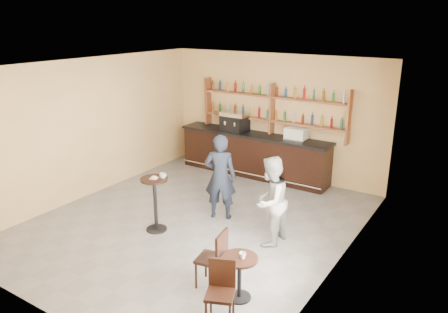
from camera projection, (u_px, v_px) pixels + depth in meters
The scene contains 23 objects.
floor at pixel (195, 222), 9.05m from camera, with size 7.00×7.00×0.00m, color slate.
ceiling at pixel (191, 66), 8.07m from camera, with size 7.00×7.00×0.00m, color white.
wall_back at pixel (274, 116), 11.36m from camera, with size 7.00×7.00×0.00m, color #E7C183.
wall_front at pixel (35, 212), 5.77m from camera, with size 7.00×7.00×0.00m, color #E7C183.
wall_left at pixel (90, 128), 10.12m from camera, with size 7.00×7.00×0.00m, color #E7C183.
wall_right at pixel (343, 178), 7.01m from camera, with size 7.00×7.00×0.00m, color #E7C183.
window_pane at pixel (315, 196), 6.02m from camera, with size 2.00×2.00×0.00m, color white.
window_frame at pixel (314, 196), 6.03m from camera, with size 0.04×1.70×2.10m, color black, non-canonical shape.
shelf_unit at pixel (272, 109), 11.19m from camera, with size 4.00×0.26×1.40m, color brown, non-canonical shape.
liquor_bottles at pixel (272, 102), 11.14m from camera, with size 3.68×0.10×1.00m, color #8C5919, non-canonical shape.
bar_counter at pixel (254, 154), 11.59m from camera, with size 4.21×0.82×1.14m, color black, non-canonical shape.
espresso_machine at pixel (235, 121), 11.65m from camera, with size 0.71×0.46×0.51m, color black, non-canonical shape.
pastry_case at pixel (297, 134), 10.75m from camera, with size 0.53×0.43×0.32m, color silver, non-canonical shape.
pedestal_table at pixel (155, 204), 8.56m from camera, with size 0.54×0.54×1.10m, color black, non-canonical shape.
napkin at pixel (154, 178), 8.39m from camera, with size 0.15×0.15×0.00m, color white.
donut at pixel (154, 177), 8.37m from camera, with size 0.11×0.11×0.04m, color #D8874F.
cup_pedestal at pixel (163, 176), 8.38m from camera, with size 0.13×0.13×0.10m, color white.
man_main at pixel (220, 177), 9.01m from camera, with size 0.66×0.43×1.81m, color black.
cafe_table at pixel (239, 278), 6.51m from camera, with size 0.55×0.55×0.70m, color black, non-canonical shape.
cup_cafe at pixel (243, 256), 6.37m from camera, with size 0.10×0.10×0.09m, color white.
chair_west at pixel (211, 258), 6.80m from camera, with size 0.41×0.41×0.96m, color black, non-canonical shape.
chair_south at pixel (220, 294), 5.98m from camera, with size 0.39×0.39×0.89m, color black, non-canonical shape.
patron_second at pixel (270, 201), 7.97m from camera, with size 0.83×0.64×1.70m, color gray.
Camera 1 is at (4.97, -6.55, 4.07)m, focal length 35.00 mm.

